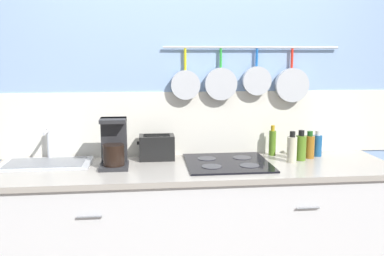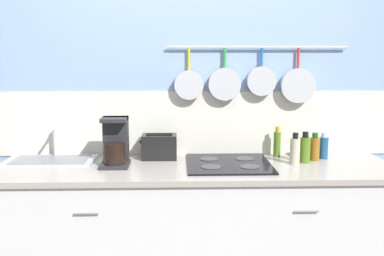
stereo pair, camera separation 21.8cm
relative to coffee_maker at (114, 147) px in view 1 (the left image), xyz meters
The scene contains 12 objects.
wall_back 0.66m from the coffee_maker, 31.31° to the left, with size 7.20×0.13×2.60m.
cabinet_base 0.79m from the coffee_maker, ahead, with size 2.55×0.63×0.86m.
countertop 0.54m from the coffee_maker, ahead, with size 2.59×0.66×0.03m.
sink_basin 0.47m from the coffee_maker, 167.09° to the left, with size 0.58×0.32×0.22m.
coffee_maker is the anchor object (origin of this frame).
toaster 0.33m from the coffee_maker, 31.28° to the left, with size 0.25×0.15×0.17m.
cooktop 0.75m from the coffee_maker, ahead, with size 0.54×0.53×0.01m.
bottle_vinegar 1.12m from the coffee_maker, 10.37° to the left, with size 0.05×0.05×0.22m.
bottle_olive_oil 1.17m from the coffee_maker, ahead, with size 0.07×0.07×0.21m.
bottle_sesame_oil 1.25m from the coffee_maker, ahead, with size 0.07×0.07×0.21m.
bottle_cooking_wine 1.34m from the coffee_maker, ahead, with size 0.07×0.07×0.19m.
bottle_hot_sauce 1.42m from the coffee_maker, ahead, with size 0.06×0.06×0.18m.
Camera 1 is at (-0.32, -2.65, 1.61)m, focal length 40.00 mm.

